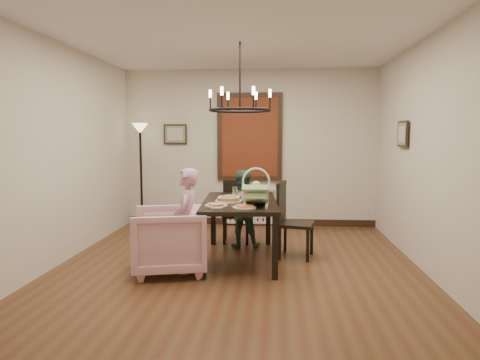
# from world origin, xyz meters

# --- Properties ---
(room_shell) EXTENTS (4.51, 5.00, 2.81)m
(room_shell) POSITION_xyz_m (0.00, 0.37, 1.40)
(room_shell) COLOR brown
(room_shell) RESTS_ON ground
(dining_table) EXTENTS (1.05, 1.73, 0.78)m
(dining_table) POSITION_xyz_m (0.01, 0.30, 0.70)
(dining_table) COLOR black
(dining_table) RESTS_ON room_shell
(chair_far) EXTENTS (0.44, 0.44, 0.95)m
(chair_far) POSITION_xyz_m (-0.13, 1.23, 0.47)
(chair_far) COLOR black
(chair_far) RESTS_ON room_shell
(chair_right) EXTENTS (0.54, 0.54, 1.02)m
(chair_right) POSITION_xyz_m (0.75, 0.47, 0.51)
(chair_right) COLOR black
(chair_right) RESTS_ON room_shell
(armchair) EXTENTS (1.03, 1.01, 0.78)m
(armchair) POSITION_xyz_m (-0.80, -0.28, 0.39)
(armchair) COLOR #DCA8BA
(armchair) RESTS_ON room_shell
(elderly_woman) EXTENTS (0.25, 0.38, 1.03)m
(elderly_woman) POSITION_xyz_m (-0.58, -0.25, 0.52)
(elderly_woman) COLOR #C78CA3
(elderly_woman) RESTS_ON room_shell
(seated_man) EXTENTS (0.48, 0.39, 0.94)m
(seated_man) POSITION_xyz_m (-0.02, 0.96, 0.47)
(seated_man) COLOR #345744
(seated_man) RESTS_ON room_shell
(baby_bouncer) EXTENTS (0.36, 0.49, 0.32)m
(baby_bouncer) POSITION_xyz_m (0.23, -0.10, 0.94)
(baby_bouncer) COLOR #C3EEA4
(baby_bouncer) RESTS_ON dining_table
(salad_bowl) EXTENTS (0.33, 0.33, 0.08)m
(salad_bowl) POSITION_xyz_m (-0.13, 0.18, 0.82)
(salad_bowl) COLOR white
(salad_bowl) RESTS_ON dining_table
(pizza_platter) EXTENTS (0.34, 0.34, 0.04)m
(pizza_platter) POSITION_xyz_m (-0.13, 0.19, 0.80)
(pizza_platter) COLOR tan
(pizza_platter) RESTS_ON dining_table
(drinking_glass) EXTENTS (0.07, 0.07, 0.14)m
(drinking_glass) POSITION_xyz_m (-0.06, 0.40, 0.86)
(drinking_glass) COLOR silver
(drinking_glass) RESTS_ON dining_table
(window_blinds) EXTENTS (1.00, 0.03, 1.40)m
(window_blinds) POSITION_xyz_m (0.00, 2.46, 1.60)
(window_blinds) COLOR maroon
(window_blinds) RESTS_ON room_shell
(radiator) EXTENTS (0.92, 0.12, 0.62)m
(radiator) POSITION_xyz_m (0.00, 2.48, 0.35)
(radiator) COLOR silver
(radiator) RESTS_ON room_shell
(picture_back) EXTENTS (0.42, 0.03, 0.36)m
(picture_back) POSITION_xyz_m (-1.35, 2.47, 1.65)
(picture_back) COLOR black
(picture_back) RESTS_ON room_shell
(picture_right) EXTENTS (0.03, 0.42, 0.36)m
(picture_right) POSITION_xyz_m (2.21, 0.90, 1.65)
(picture_right) COLOR black
(picture_right) RESTS_ON room_shell
(floor_lamp) EXTENTS (0.30, 0.30, 1.80)m
(floor_lamp) POSITION_xyz_m (-1.90, 2.15, 0.90)
(floor_lamp) COLOR black
(floor_lamp) RESTS_ON room_shell
(chandelier) EXTENTS (0.80, 0.80, 0.04)m
(chandelier) POSITION_xyz_m (0.01, 0.30, 1.95)
(chandelier) COLOR black
(chandelier) RESTS_ON room_shell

